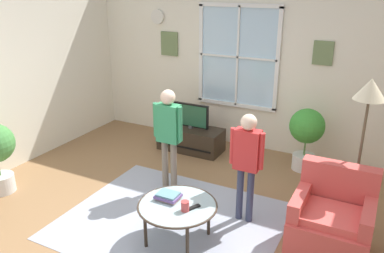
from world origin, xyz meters
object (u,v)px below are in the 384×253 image
book_stack (168,196)px  person_red_shirt (247,156)px  television (191,116)px  coffee_table (178,207)px  remote_near_books (194,207)px  floor_lamp (368,105)px  armchair (331,223)px  person_green_shirt (169,129)px  cup (185,206)px  tv_stand (191,139)px  potted_plant_by_window (306,132)px

book_stack → person_red_shirt: person_red_shirt is taller
television → coffee_table: (0.99, -2.19, -0.18)m
remote_near_books → floor_lamp: 2.05m
armchair → person_green_shirt: person_green_shirt is taller
coffee_table → cup: size_ratio=7.89×
floor_lamp → cup: bearing=-140.8°
coffee_table → television: bearing=114.3°
tv_stand → floor_lamp: (2.58, -1.06, 1.24)m
television → book_stack: (0.85, -2.14, -0.12)m
potted_plant_by_window → person_red_shirt: bearing=-100.9°
television → person_red_shirt: 2.11m
person_green_shirt → coffee_table: bearing=-55.1°
potted_plant_by_window → floor_lamp: 1.66m
armchair → cup: bearing=-154.4°
armchair → person_green_shirt: 2.18m
television → armchair: bearing=-33.5°
television → floor_lamp: floor_lamp is taller
remote_near_books → potted_plant_by_window: 2.39m
person_red_shirt → coffee_table: bearing=-125.0°
television → person_green_shirt: (0.35, -1.28, 0.26)m
tv_stand → television: (0.00, -0.00, 0.40)m
floor_lamp → armchair: bearing=-103.7°
book_stack → person_red_shirt: 0.96m
cup → remote_near_books: size_ratio=0.76×
television → remote_near_books: size_ratio=4.33×
cup → potted_plant_by_window: (0.68, 2.39, 0.09)m
television → coffee_table: television is taller
tv_stand → floor_lamp: size_ratio=0.60×
coffee_table → book_stack: bearing=160.6°
cup → floor_lamp: 2.11m
coffee_table → potted_plant_by_window: size_ratio=0.91×
armchair → floor_lamp: 1.24m
remote_near_books → floor_lamp: (1.41, 1.11, 0.98)m
coffee_table → remote_near_books: (0.18, 0.02, 0.04)m
cup → remote_near_books: bearing=54.7°
cup → person_green_shirt: size_ratio=0.08×
television → remote_near_books: (1.17, -2.17, -0.14)m
person_green_shirt → floor_lamp: bearing=5.8°
television → book_stack: size_ratio=2.43×
person_green_shirt → remote_near_books: bearing=-47.5°
person_red_shirt → person_green_shirt: (-1.12, 0.21, 0.05)m
book_stack → coffee_table: bearing=-19.4°
book_stack → television: bearing=111.5°
potted_plant_by_window → floor_lamp: floor_lamp is taller
remote_near_books → floor_lamp: floor_lamp is taller
cup → floor_lamp: (1.47, 1.20, 0.94)m
potted_plant_by_window → armchair: bearing=-69.6°
coffee_table → floor_lamp: bearing=35.5°
person_red_shirt → potted_plant_by_window: bearing=79.1°
remote_near_books → floor_lamp: bearing=38.3°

